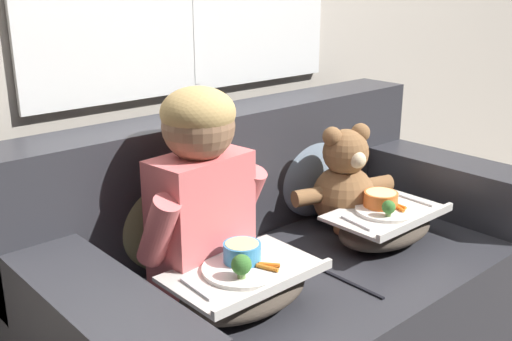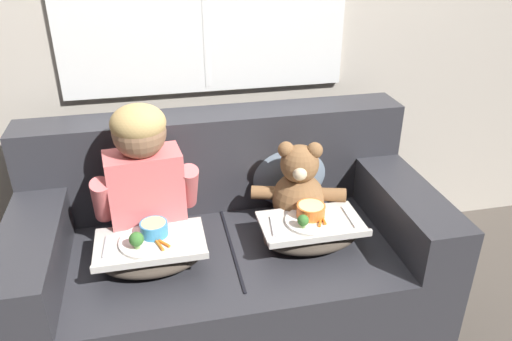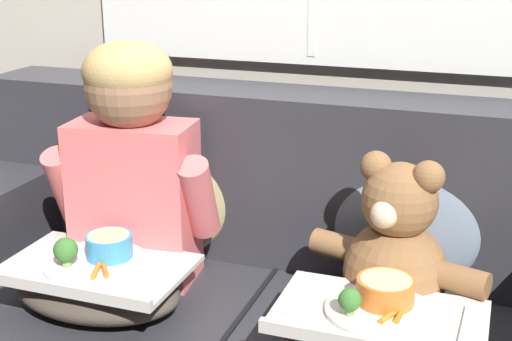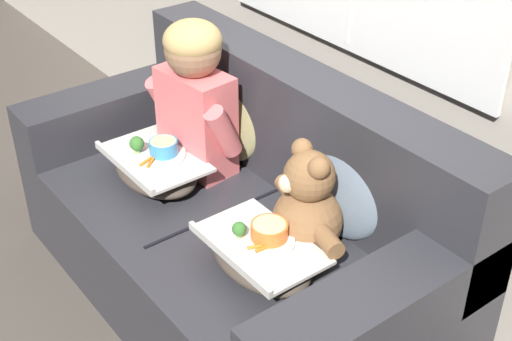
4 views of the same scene
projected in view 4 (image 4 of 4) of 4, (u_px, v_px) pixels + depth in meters
ground_plane at (230, 296)px, 2.87m from camera, size 14.00×14.00×0.00m
couch at (242, 226)px, 2.73m from camera, size 1.79×0.92×0.88m
throw_pillow_behind_child at (233, 111)px, 2.90m from camera, size 0.42×0.20×0.43m
throw_pillow_behind_teddy at (347, 184)px, 2.45m from camera, size 0.39×0.19×0.41m
child_figure at (195, 90)px, 2.73m from camera, size 0.45×0.23×0.62m
teddy_bear at (306, 208)px, 2.37m from camera, size 0.43×0.31×0.40m
lap_tray_child at (155, 167)px, 2.78m from camera, size 0.44×0.28×0.20m
lap_tray_teddy at (260, 254)px, 2.33m from camera, size 0.43×0.27×0.19m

